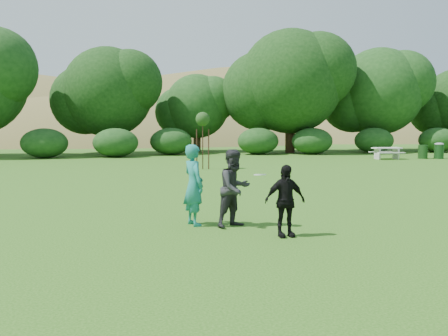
% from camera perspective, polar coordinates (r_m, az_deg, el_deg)
% --- Properties ---
extents(ground, '(120.00, 120.00, 0.00)m').
position_cam_1_polar(ground, '(10.24, 3.13, -7.60)').
color(ground, '#19470C').
rests_on(ground, ground).
extents(player_teal, '(0.62, 0.76, 1.80)m').
position_cam_1_polar(player_teal, '(11.03, -3.49, -1.95)').
color(player_teal, '#1A7770').
rests_on(player_teal, ground).
extents(player_grey, '(1.03, 0.97, 1.69)m').
position_cam_1_polar(player_grey, '(10.85, 1.22, -2.33)').
color(player_grey, '#27272A').
rests_on(player_grey, ground).
extents(player_black, '(0.88, 0.44, 1.44)m').
position_cam_1_polar(player_black, '(9.97, 6.98, -3.74)').
color(player_black, black).
rests_on(player_black, ground).
extents(trash_can_near, '(0.60, 0.60, 0.90)m').
position_cam_1_polar(trash_can_near, '(35.10, 21.78, 1.74)').
color(trash_can_near, '#193B15').
rests_on(trash_can_near, ground).
extents(frisbee, '(0.27, 0.27, 0.05)m').
position_cam_1_polar(frisbee, '(10.76, 4.13, -0.77)').
color(frisbee, white).
rests_on(frisbee, ground).
extents(sapling, '(0.70, 0.70, 2.85)m').
position_cam_1_polar(sapling, '(24.89, -2.46, 5.43)').
color(sapling, '#392016').
rests_on(sapling, ground).
extents(picnic_table, '(1.80, 1.48, 0.76)m').
position_cam_1_polar(picnic_table, '(33.75, 18.10, 1.85)').
color(picnic_table, silver).
rests_on(picnic_table, ground).
extents(trash_can_lidded, '(0.60, 0.60, 1.05)m').
position_cam_1_polar(trash_can_lidded, '(35.40, 23.36, 1.85)').
color(trash_can_lidded, '#153B16').
rests_on(trash_can_lidded, ground).
extents(hillside, '(150.00, 72.00, 52.00)m').
position_cam_1_polar(hillside, '(79.45, -9.18, -5.36)').
color(hillside, olive).
rests_on(hillside, ground).
extents(tree_row, '(53.92, 10.38, 9.62)m').
position_cam_1_polar(tree_row, '(38.88, -2.34, 8.89)').
color(tree_row, '#3A2616').
rests_on(tree_row, ground).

